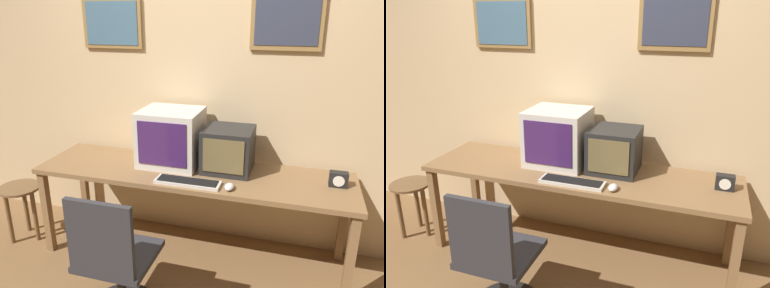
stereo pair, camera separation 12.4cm
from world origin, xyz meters
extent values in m
cube|color=#D1B284|center=(0.00, 1.37, 1.30)|extent=(8.00, 0.05, 2.60)
cube|color=olive|center=(0.58, 1.33, 1.84)|extent=(0.50, 0.02, 0.51)
cube|color=#33384C|center=(0.58, 1.32, 1.84)|extent=(0.44, 0.01, 0.44)
cube|color=olive|center=(-0.77, 1.33, 1.76)|extent=(0.51, 0.02, 0.39)
cube|color=#42667F|center=(-0.77, 1.32, 1.76)|extent=(0.45, 0.01, 0.33)
cube|color=olive|center=(0.00, 0.98, 0.71)|extent=(2.34, 0.63, 0.04)
cube|color=olive|center=(-1.12, 0.71, 0.35)|extent=(0.06, 0.06, 0.69)
cube|color=olive|center=(1.12, 0.71, 0.35)|extent=(0.06, 0.06, 0.69)
cube|color=olive|center=(-1.12, 1.24, 0.35)|extent=(0.06, 0.06, 0.69)
cube|color=olive|center=(1.12, 1.24, 0.35)|extent=(0.06, 0.06, 0.69)
cube|color=beige|center=(-0.20, 1.09, 0.94)|extent=(0.45, 0.40, 0.43)
cube|color=#3D1E56|center=(-0.20, 0.88, 0.95)|extent=(0.37, 0.01, 0.32)
cube|color=black|center=(0.25, 1.09, 0.89)|extent=(0.36, 0.35, 0.32)
cube|color=brown|center=(0.25, 0.91, 0.89)|extent=(0.29, 0.01, 0.24)
cube|color=beige|center=(0.03, 0.76, 0.74)|extent=(0.45, 0.13, 0.02)
cube|color=black|center=(0.03, 0.76, 0.75)|extent=(0.42, 0.11, 0.00)
ellipsoid|color=silver|center=(0.33, 0.75, 0.75)|extent=(0.06, 0.10, 0.04)
cube|color=black|center=(1.02, 1.01, 0.78)|extent=(0.12, 0.07, 0.10)
cylinder|color=white|center=(1.02, 0.98, 0.78)|extent=(0.07, 0.01, 0.07)
cylinder|color=#282828|center=(-0.25, 0.26, 0.21)|extent=(0.06, 0.06, 0.38)
cube|color=#2D2D33|center=(-0.25, 0.26, 0.42)|extent=(0.44, 0.44, 0.04)
cube|color=#2D2D33|center=(-0.25, 0.06, 0.67)|extent=(0.40, 0.04, 0.45)
cylinder|color=brown|center=(-1.44, 0.79, 0.47)|extent=(0.33, 0.33, 0.02)
cylinder|color=brown|center=(-1.32, 0.79, 0.23)|extent=(0.04, 0.04, 0.46)
cylinder|color=brown|center=(-1.50, 0.89, 0.23)|extent=(0.04, 0.04, 0.46)
cylinder|color=brown|center=(-1.50, 0.69, 0.23)|extent=(0.04, 0.04, 0.46)
camera|label=1|loc=(0.74, -1.48, 1.83)|focal=35.00mm
camera|label=2|loc=(0.86, -1.44, 1.83)|focal=35.00mm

